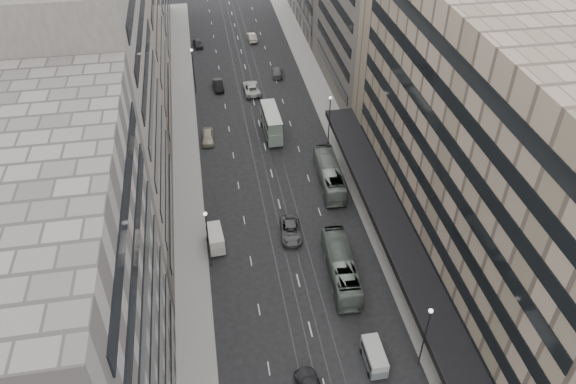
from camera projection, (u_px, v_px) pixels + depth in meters
ground at (312, 337)px, 58.28m from camera, size 220.00×220.00×0.00m
sidewalk_right at (339, 134)px, 88.79m from camera, size 4.00×125.00×0.15m
sidewalk_left at (186, 148)px, 85.62m from camera, size 4.00×125.00×0.15m
department_store at (503, 155)px, 58.02m from camera, size 19.20×60.00×30.00m
building_right_mid at (377, 22)px, 93.85m from camera, size 15.00×28.00×24.00m
building_left_a at (45, 339)px, 39.94m from camera, size 15.00×28.00×30.00m
building_left_b at (82, 120)px, 59.56m from camera, size 15.00×26.00×34.00m
building_left_c at (110, 53)px, 83.22m from camera, size 15.00×28.00×25.00m
lamp_right_near at (426, 331)px, 52.47m from camera, size 0.44×0.44×8.32m
lamp_right_far at (330, 115)px, 83.37m from camera, size 0.44×0.44×8.32m
lamp_left_near at (208, 233)px, 63.04m from camera, size 0.44×0.44×8.32m
lamp_left_far at (193, 66)px, 96.26m from camera, size 0.44×0.44×8.32m
bus_near at (341, 267)px, 63.92m from camera, size 3.38×11.78×3.24m
bus_far at (329, 174)px, 77.78m from camera, size 3.24×11.69×3.22m
double_decker at (272, 123)px, 87.11m from camera, size 2.59×8.02×4.36m
vw_microbus at (374, 356)px, 54.98m from camera, size 1.88×4.09×2.20m
panel_van at (215, 238)px, 67.95m from camera, size 2.24×4.14×2.52m
sedan_2 at (291, 231)px, 69.99m from camera, size 2.95×5.63×1.51m
sedan_4 at (208, 137)px, 86.86m from camera, size 2.10×4.73×1.58m
sedan_5 at (218, 85)px, 100.23m from camera, size 1.84×4.63×1.50m
sedan_6 at (252, 88)px, 99.24m from camera, size 2.92×6.11×1.68m
sedan_7 at (277, 72)px, 104.44m from camera, size 2.44×4.81×1.34m
sedan_8 at (198, 43)px, 114.64m from camera, size 2.24×4.37×1.42m
sedan_9 at (252, 37)px, 116.94m from camera, size 1.85×4.66×1.51m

